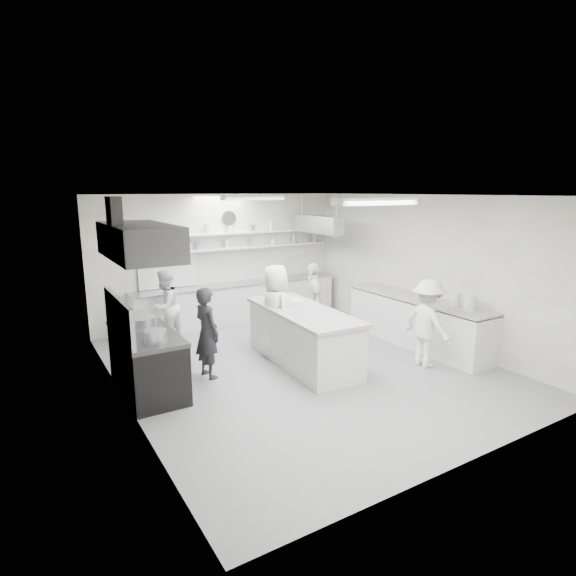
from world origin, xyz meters
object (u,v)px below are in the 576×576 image
right_counter (417,322)px  cook_back (165,307)px  back_counter (239,303)px  cook_stove (207,333)px  stove (147,363)px  prep_island (303,338)px

right_counter → cook_back: cook_back is taller
back_counter → right_counter: (2.35, -3.40, 0.01)m
right_counter → cook_stove: bearing=171.5°
cook_back → back_counter: bearing=160.6°
cook_stove → cook_back: (-0.07, 2.11, -0.01)m
stove → prep_island: (2.73, -0.25, 0.02)m
stove → cook_back: size_ratio=1.18×
prep_island → cook_stove: cook_stove is taller
right_counter → prep_island: 2.55m
right_counter → back_counter: bearing=124.7°
stove → cook_stove: 1.06m
right_counter → prep_island: prep_island is taller
back_counter → right_counter: bearing=-55.3°
right_counter → cook_stove: size_ratio=2.14×
prep_island → cook_back: 3.00m
stove → prep_island: 2.74m
prep_island → cook_stove: size_ratio=1.67×
stove → back_counter: back_counter is taller
stove → right_counter: (5.25, -0.60, 0.02)m
right_counter → prep_island: (-2.52, 0.35, 0.00)m
back_counter → cook_stove: cook_stove is taller
stove → cook_stove: bearing=1.9°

